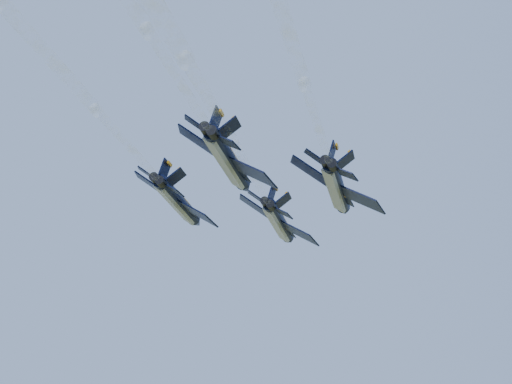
% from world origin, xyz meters
% --- Properties ---
extents(jet_lead, '(11.44, 17.41, 7.59)m').
position_xyz_m(jet_lead, '(-0.99, 9.53, 102.05)').
color(jet_lead, black).
extents(jet_left, '(11.44, 17.41, 7.59)m').
position_xyz_m(jet_left, '(-12.63, -1.09, 102.05)').
color(jet_left, black).
extents(jet_right, '(11.44, 17.41, 7.59)m').
position_xyz_m(jet_right, '(7.77, -2.98, 102.05)').
color(jet_right, black).
extents(jet_slot, '(11.44, 17.41, 7.59)m').
position_xyz_m(jet_slot, '(-3.51, -13.62, 102.05)').
color(jet_slot, black).
extents(smoke_trail_lead, '(5.61, 52.55, 2.34)m').
position_xyz_m(smoke_trail_lead, '(-3.85, -30.29, 102.08)').
color(smoke_trail_lead, white).
extents(smoke_trail_left, '(5.61, 52.55, 2.34)m').
position_xyz_m(smoke_trail_left, '(-15.49, -40.90, 102.08)').
color(smoke_trail_left, white).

